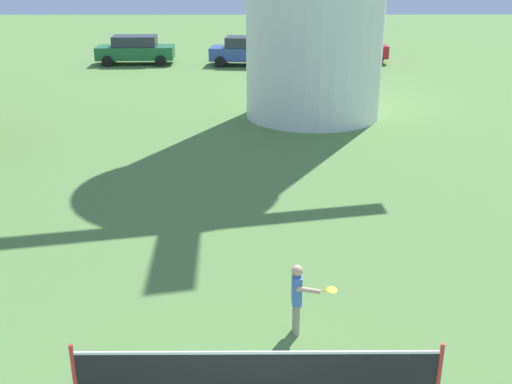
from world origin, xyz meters
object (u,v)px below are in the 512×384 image
Objects in this scene: tennis_net at (257,371)px; player_far at (298,295)px; parked_car_blue at (246,51)px; parked_car_green at (135,50)px; parked_car_red at (352,48)px.

tennis_net is 2.00m from player_far.
tennis_net is at bearing -89.20° from parked_car_blue.
player_far is at bearing 70.31° from tennis_net.
parked_car_green and parked_car_red have the same top height.
parked_car_red is (12.24, 0.39, -0.00)m from parked_car_green.
player_far is (0.68, 1.89, 0.02)m from tennis_net.
parked_car_green is at bearing -178.16° from parked_car_red.
tennis_net is 27.90m from parked_car_blue.
parked_car_green is (-6.63, 28.33, 0.13)m from tennis_net.
parked_car_blue reaches higher than player_far.
parked_car_red is at bearing 1.84° from parked_car_green.
player_far is 0.32× the size of parked_car_red.
player_far reaches higher than tennis_net.
player_far is 0.29× the size of parked_car_green.
parked_car_blue is (-0.39, 27.90, 0.12)m from tennis_net.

